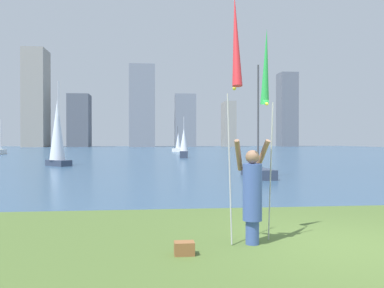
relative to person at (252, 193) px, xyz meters
name	(u,v)px	position (x,y,z in m)	size (l,w,h in m)	color
ground	(173,153)	(1.55, 50.72, -0.94)	(120.00, 138.00, 0.12)	#4C662D
person	(252,193)	(0.00, 0.00, 0.00)	(0.65, 0.48, 1.78)	#3F59A5
kite_flag_left	(236,44)	(-0.36, -0.34, 2.43)	(0.16, 0.89, 4.15)	#B2B2B7
kite_flag_right	(266,71)	(0.36, 0.43, 2.15)	(0.16, 0.58, 3.79)	#B2B2B7
bag	(184,248)	(-1.20, -0.51, -0.78)	(0.31, 0.22, 0.20)	brown
sailboat_0	(184,145)	(1.61, 33.21, 0.46)	(0.93, 1.71, 4.22)	#333D51
sailboat_2	(258,171)	(3.35, 11.71, -0.56)	(0.99, 3.09, 5.34)	#333D51
sailboat_3	(178,143)	(2.49, 54.68, 0.48)	(1.73, 1.68, 4.03)	silver
sailboat_4	(57,134)	(-8.19, 21.75, 1.32)	(2.07, 2.13, 5.88)	#333D51
sailboat_5	(1,151)	(-20.78, 46.13, -0.49)	(0.83, 3.17, 4.47)	white
skyline_tower_0	(36,98)	(-33.19, 106.16, 12.53)	(5.87, 7.99, 26.82)	gray
skyline_tower_1	(79,121)	(-21.84, 107.80, 6.51)	(5.93, 6.29, 14.78)	#565B66
skyline_tower_2	(142,106)	(-4.08, 105.42, 10.49)	(7.05, 7.84, 22.74)	gray
skyline_tower_3	(185,121)	(8.09, 105.82, 6.61)	(5.88, 3.94, 14.98)	gray
skyline_tower_4	(229,124)	(20.71, 106.02, 5.60)	(3.08, 7.42, 12.95)	gray
skyline_tower_5	(287,110)	(38.92, 107.96, 10.08)	(5.13, 5.50, 21.91)	slate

